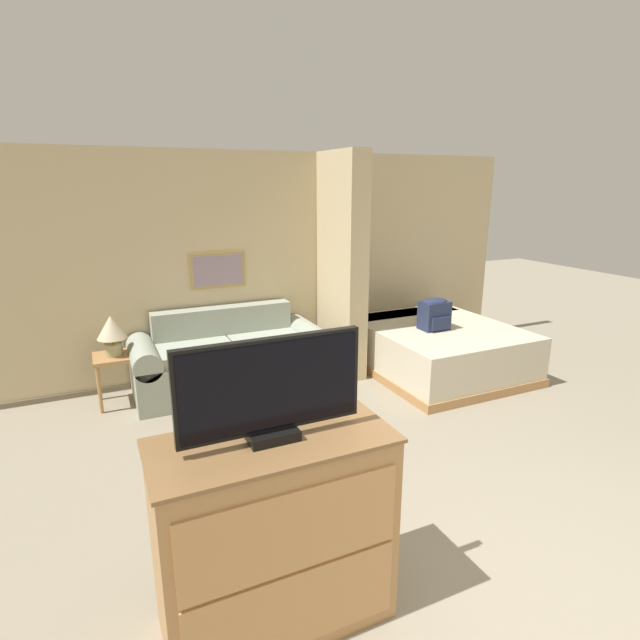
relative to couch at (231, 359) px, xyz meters
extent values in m
plane|color=gray|center=(0.75, -3.88, -0.33)|extent=(20.00, 20.00, 0.00)
cube|color=#CCB78E|center=(0.75, 0.49, 0.97)|extent=(6.54, 0.12, 2.60)
cube|color=#70644E|center=(0.75, 0.42, -0.30)|extent=(6.54, 0.02, 0.06)
cube|color=tan|center=(0.00, 0.41, 0.94)|extent=(0.64, 0.02, 0.41)
cube|color=gray|center=(0.00, 0.40, 0.94)|extent=(0.57, 0.01, 0.34)
cube|color=#CCB78E|center=(1.37, -0.02, 0.97)|extent=(0.24, 0.89, 2.60)
cube|color=#99A393|center=(0.00, -0.03, -0.10)|extent=(1.60, 0.84, 0.46)
cube|color=#99A393|center=(0.00, 0.29, 0.33)|extent=(1.60, 0.20, 0.41)
cube|color=#99A393|center=(-0.93, -0.03, -0.10)|extent=(0.26, 0.84, 0.46)
cylinder|color=#99A393|center=(-0.93, -0.03, 0.18)|extent=(0.29, 0.84, 0.29)
cube|color=#99A393|center=(0.93, -0.03, -0.10)|extent=(0.26, 0.84, 0.46)
cylinder|color=#99A393|center=(0.93, -0.03, 0.18)|extent=(0.29, 0.84, 0.29)
cube|color=#AAB5A4|center=(-0.40, -0.08, 0.17)|extent=(0.78, 0.60, 0.10)
cube|color=#AAB5A4|center=(0.40, -0.08, 0.17)|extent=(0.78, 0.60, 0.10)
cube|color=#B27F4C|center=(0.09, -0.93, 0.10)|extent=(0.73, 0.45, 0.04)
cylinder|color=#B27F4C|center=(-0.23, -1.11, -0.13)|extent=(0.04, 0.04, 0.41)
cylinder|color=#B27F4C|center=(0.42, -1.11, -0.13)|extent=(0.04, 0.04, 0.41)
cylinder|color=#B27F4C|center=(-0.23, -0.75, -0.13)|extent=(0.04, 0.04, 0.41)
cylinder|color=#B27F4C|center=(0.42, -0.75, -0.13)|extent=(0.04, 0.04, 0.41)
cube|color=#B27F4C|center=(-1.20, 0.06, 0.18)|extent=(0.42, 0.42, 0.04)
cylinder|color=#B27F4C|center=(-1.38, -0.12, -0.08)|extent=(0.04, 0.04, 0.50)
cylinder|color=#B27F4C|center=(-1.02, -0.12, -0.08)|extent=(0.04, 0.04, 0.50)
cylinder|color=#B27F4C|center=(-1.38, 0.24, -0.08)|extent=(0.04, 0.04, 0.50)
cylinder|color=#B27F4C|center=(-1.02, 0.24, -0.08)|extent=(0.04, 0.04, 0.50)
cylinder|color=tan|center=(-1.20, 0.06, 0.26)|extent=(0.18, 0.18, 0.13)
cylinder|color=tan|center=(-1.20, 0.06, 0.36)|extent=(0.02, 0.02, 0.06)
cone|color=beige|center=(-1.20, 0.06, 0.50)|extent=(0.30, 0.30, 0.24)
cube|color=#B27F4C|center=(-0.63, -3.17, 0.18)|extent=(1.15, 0.52, 1.04)
cube|color=brown|center=(-0.63, -3.17, 0.71)|extent=(1.18, 0.55, 0.02)
cube|color=tan|center=(-0.63, -3.44, 0.39)|extent=(1.05, 0.01, 0.41)
cube|color=tan|center=(-0.63, -3.44, -0.04)|extent=(1.05, 0.01, 0.41)
cube|color=black|center=(-0.63, -3.17, 0.75)|extent=(0.24, 0.16, 0.05)
cube|color=black|center=(-0.63, -3.17, 1.00)|extent=(0.90, 0.04, 0.46)
cube|color=black|center=(-0.63, -3.20, 1.00)|extent=(0.86, 0.01, 0.42)
cube|color=#B27F4C|center=(2.41, -0.59, -0.28)|extent=(1.68, 1.91, 0.10)
cube|color=beige|center=(2.41, -0.59, 0.01)|extent=(1.64, 1.87, 0.48)
cube|color=white|center=(2.41, 0.13, 0.19)|extent=(1.52, 0.36, 0.10)
cube|color=#232D4C|center=(2.27, -0.66, 0.41)|extent=(0.32, 0.23, 0.33)
cube|color=#232D4C|center=(2.27, -0.79, 0.34)|extent=(0.24, 0.03, 0.15)
ellipsoid|color=#232D4C|center=(2.27, -0.66, 0.58)|extent=(0.31, 0.22, 0.08)
camera|label=1|loc=(-1.32, -5.22, 1.90)|focal=28.00mm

